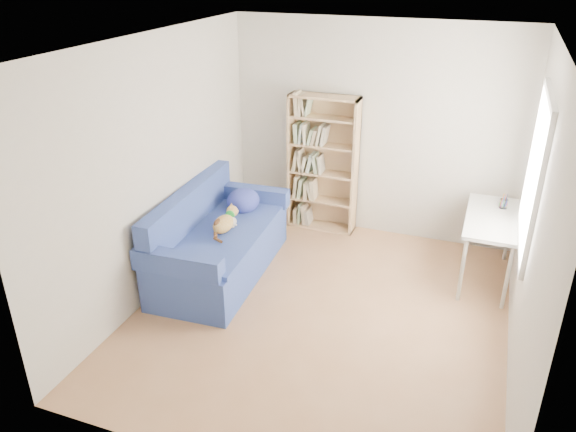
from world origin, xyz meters
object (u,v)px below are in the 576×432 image
object	(u,v)px
pen_cup	(504,203)
desk	(491,223)
bookshelf	(323,169)
sofa	(218,242)

from	to	relation	value
pen_cup	desk	bearing A→B (deg)	-109.21
bookshelf	desk	size ratio (longest dim) A/B	1.49
sofa	bookshelf	xyz separation A→B (m)	(0.74, 1.47, 0.44)
desk	pen_cup	xyz separation A→B (m)	(0.09, 0.27, 0.14)
sofa	desk	size ratio (longest dim) A/B	1.70
bookshelf	desk	bearing A→B (deg)	-16.60
bookshelf	pen_cup	size ratio (longest dim) A/B	10.34
desk	bookshelf	bearing A→B (deg)	163.40
sofa	pen_cup	distance (m)	3.13
desk	pen_cup	bearing A→B (deg)	70.79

